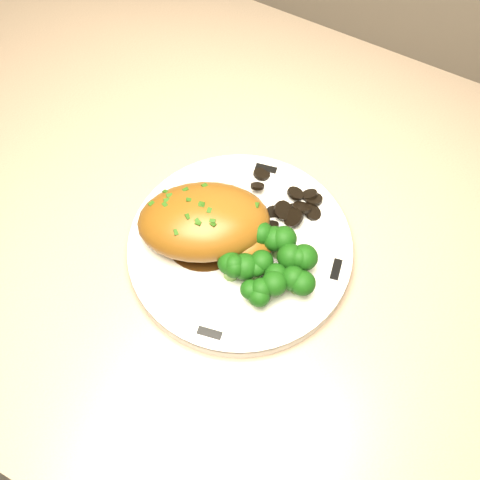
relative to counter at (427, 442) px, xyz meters
The scene contains 10 objects.
counter is the anchor object (origin of this frame).
plate 0.57m from the counter, behind, with size 0.24×0.24×0.02m, color white.
rim_accent_0 0.59m from the counter, behind, with size 0.02×0.01×0.00m, color black.
rim_accent_1 0.64m from the counter, 169.65° to the right, with size 0.02×0.01×0.00m, color black.
rim_accent_2 0.58m from the counter, 152.53° to the right, with size 0.02×0.01×0.00m, color black.
rim_accent_3 0.52m from the counter, behind, with size 0.02×0.01×0.00m, color black.
gravy_pool 0.60m from the counter, behind, with size 0.09×0.09×0.00m, color #331C09.
chicken_breast 0.62m from the counter, behind, with size 0.17×0.15×0.05m.
mushroom_pile 0.57m from the counter, behind, with size 0.08×0.06×0.02m.
broccoli_florets 0.57m from the counter, 165.78° to the right, with size 0.10×0.08×0.04m.
Camera 1 is at (-0.34, 1.35, 1.49)m, focal length 45.00 mm.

